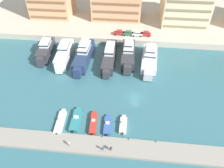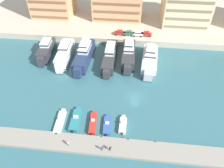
# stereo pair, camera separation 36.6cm
# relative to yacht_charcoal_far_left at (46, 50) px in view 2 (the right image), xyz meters

# --- Properties ---
(ground_plane) EXTENTS (400.00, 400.00, 0.00)m
(ground_plane) POSITION_rel_yacht_charcoal_far_left_xyz_m (32.40, -18.38, -2.14)
(ground_plane) COLOR #336670
(quay_promenade) EXTENTS (180.00, 70.00, 2.35)m
(quay_promenade) POSITION_rel_yacht_charcoal_far_left_xyz_m (32.40, 44.81, -0.96)
(quay_promenade) COLOR #BCB29E
(quay_promenade) RESTS_ON ground
(pier_dock) EXTENTS (120.00, 4.89, 0.72)m
(pier_dock) POSITION_rel_yacht_charcoal_far_left_xyz_m (32.40, -35.61, -1.78)
(pier_dock) COLOR gray
(pier_dock) RESTS_ON ground
(yacht_charcoal_far_left) EXTENTS (4.86, 15.39, 6.92)m
(yacht_charcoal_far_left) POSITION_rel_yacht_charcoal_far_left_xyz_m (0.00, 0.00, 0.00)
(yacht_charcoal_far_left) COLOR #333338
(yacht_charcoal_far_left) RESTS_ON ground
(yacht_white_left) EXTENTS (4.89, 17.81, 7.11)m
(yacht_white_left) POSITION_rel_yacht_charcoal_far_left_xyz_m (7.24, -1.56, 0.06)
(yacht_white_left) COLOR white
(yacht_white_left) RESTS_ON ground
(yacht_navy_mid_left) EXTENTS (4.70, 20.05, 8.34)m
(yacht_navy_mid_left) POSITION_rel_yacht_charcoal_far_left_xyz_m (14.26, -1.87, 0.30)
(yacht_navy_mid_left) COLOR navy
(yacht_navy_mid_left) RESTS_ON ground
(yacht_charcoal_center_left) EXTENTS (3.99, 20.90, 6.57)m
(yacht_charcoal_center_left) POSITION_rel_yacht_charcoal_far_left_xyz_m (23.00, -0.84, -0.21)
(yacht_charcoal_center_left) COLOR #333338
(yacht_charcoal_center_left) RESTS_ON ground
(yacht_charcoal_center) EXTENTS (4.62, 18.29, 8.30)m
(yacht_charcoal_center) POSITION_rel_yacht_charcoal_far_left_xyz_m (29.34, 0.42, 0.24)
(yacht_charcoal_center) COLOR #333338
(yacht_charcoal_center) RESTS_ON ground
(yacht_silver_center_right) EXTENTS (6.01, 19.10, 7.48)m
(yacht_silver_center_right) POSITION_rel_yacht_charcoal_far_left_xyz_m (36.67, -1.26, -0.10)
(yacht_silver_center_right) COLOR silver
(yacht_silver_center_right) RESTS_ON ground
(motorboat_white_far_left) EXTENTS (2.23, 8.19, 1.40)m
(motorboat_white_far_left) POSITION_rel_yacht_charcoal_far_left_xyz_m (13.79, -29.79, -1.67)
(motorboat_white_far_left) COLOR white
(motorboat_white_far_left) RESTS_ON ground
(motorboat_teal_left) EXTENTS (2.31, 8.04, 1.59)m
(motorboat_teal_left) POSITION_rel_yacht_charcoal_far_left_xyz_m (17.60, -28.79, -1.57)
(motorboat_teal_left) COLOR teal
(motorboat_teal_left) RESTS_ON ground
(motorboat_red_mid_left) EXTENTS (2.11, 7.40, 1.43)m
(motorboat_red_mid_left) POSITION_rel_yacht_charcoal_far_left_xyz_m (22.16, -29.35, -1.59)
(motorboat_red_mid_left) COLOR red
(motorboat_red_mid_left) RESTS_ON ground
(motorboat_blue_center_left) EXTENTS (2.04, 6.53, 1.20)m
(motorboat_blue_center_left) POSITION_rel_yacht_charcoal_far_left_xyz_m (25.75, -29.51, -1.72)
(motorboat_blue_center_left) COLOR #33569E
(motorboat_blue_center_left) RESTS_ON ground
(motorboat_cream_center) EXTENTS (1.76, 5.87, 1.48)m
(motorboat_cream_center) POSITION_rel_yacht_charcoal_far_left_xyz_m (29.67, -29.11, -1.63)
(motorboat_cream_center) COLOR beige
(motorboat_cream_center) RESTS_ON ground
(car_red_far_left) EXTENTS (4.18, 2.08, 1.80)m
(car_red_far_left) POSITION_rel_yacht_charcoal_far_left_xyz_m (25.08, 13.80, 1.19)
(car_red_far_left) COLOR red
(car_red_far_left) RESTS_ON quay_promenade
(car_green_left) EXTENTS (4.14, 2.00, 1.80)m
(car_green_left) POSITION_rel_yacht_charcoal_far_left_xyz_m (28.61, 13.70, 1.19)
(car_green_left) COLOR #2D6642
(car_green_left) RESTS_ON quay_promenade
(car_white_mid_left) EXTENTS (4.11, 1.95, 1.80)m
(car_white_mid_left) POSITION_rel_yacht_charcoal_far_left_xyz_m (32.17, 13.56, 1.19)
(car_white_mid_left) COLOR white
(car_white_mid_left) RESTS_ON quay_promenade
(car_red_center_left) EXTENTS (4.12, 1.95, 1.80)m
(car_red_center_left) POSITION_rel_yacht_charcoal_far_left_xyz_m (35.43, 13.92, 1.19)
(car_red_center_left) COLOR red
(car_red_center_left) RESTS_ON quay_promenade
(apartment_block_mid_left) EXTENTS (18.62, 18.21, 18.96)m
(apartment_block_mid_left) POSITION_rel_yacht_charcoal_far_left_xyz_m (50.99, 28.72, 8.74)
(apartment_block_mid_left) COLOR beige
(apartment_block_mid_left) RESTS_ON quay_promenade
(pedestrian_near_edge) EXTENTS (0.35, 0.61, 1.66)m
(pedestrian_near_edge) POSITION_rel_yacht_charcoal_far_left_xyz_m (17.93, -36.51, -0.44)
(pedestrian_near_edge) COLOR #7A6B56
(pedestrian_near_edge) RESTS_ON pier_dock
(pedestrian_mid_deck) EXTENTS (0.59, 0.28, 1.54)m
(pedestrian_mid_deck) POSITION_rel_yacht_charcoal_far_left_xyz_m (25.63, -36.90, -0.50)
(pedestrian_mid_deck) COLOR #4C515B
(pedestrian_mid_deck) RESTS_ON pier_dock
(pedestrian_far_side) EXTENTS (0.49, 0.47, 1.64)m
(pedestrian_far_side) POSITION_rel_yacht_charcoal_far_left_xyz_m (27.42, -36.75, -0.44)
(pedestrian_far_side) COLOR #4C515B
(pedestrian_far_side) RESTS_ON pier_dock
(bollard_west) EXTENTS (0.20, 0.20, 0.61)m
(bollard_west) POSITION_rel_yacht_charcoal_far_left_xyz_m (24.96, -33.42, -1.09)
(bollard_west) COLOR #2D2D33
(bollard_west) RESTS_ON pier_dock
(bollard_west_mid) EXTENTS (0.20, 0.20, 0.61)m
(bollard_west_mid) POSITION_rel_yacht_charcoal_far_left_xyz_m (31.23, -33.42, -1.09)
(bollard_west_mid) COLOR #2D2D33
(bollard_west_mid) RESTS_ON pier_dock
(bollard_east_mid) EXTENTS (0.20, 0.20, 0.61)m
(bollard_east_mid) POSITION_rel_yacht_charcoal_far_left_xyz_m (37.50, -33.42, -1.09)
(bollard_east_mid) COLOR #2D2D33
(bollard_east_mid) RESTS_ON pier_dock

